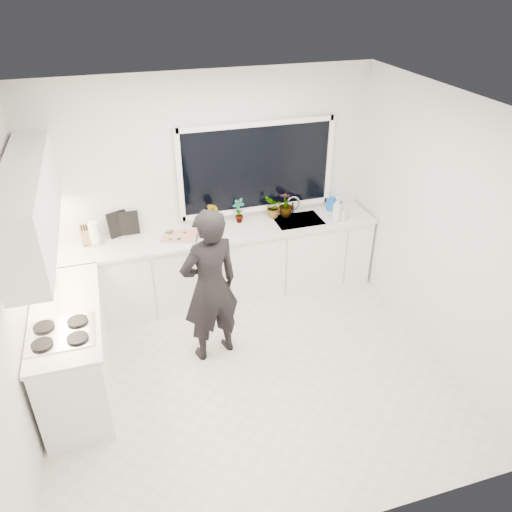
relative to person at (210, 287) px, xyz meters
name	(u,v)px	position (x,y,z in m)	size (l,w,h in m)	color
floor	(251,373)	(0.29, -0.43, -0.87)	(4.00, 3.50, 0.02)	beige
wall_back	(208,188)	(0.29, 1.33, 0.49)	(4.00, 0.02, 2.70)	white
wall_left	(8,300)	(-1.72, -0.43, 0.49)	(0.02, 3.50, 2.70)	white
wall_right	(442,231)	(2.30, -0.43, 0.49)	(0.02, 3.50, 2.70)	white
ceiling	(249,109)	(0.29, -0.43, 1.85)	(4.00, 3.50, 0.02)	white
window	(257,168)	(0.89, 1.29, 0.69)	(1.80, 0.02, 1.00)	black
base_cabinets_back	(217,266)	(0.29, 1.02, -0.42)	(3.92, 0.58, 0.88)	white
base_cabinets_left	(74,350)	(-1.38, -0.08, -0.42)	(0.58, 1.60, 0.88)	white
countertop_back	(216,234)	(0.29, 1.01, 0.04)	(3.94, 0.62, 0.04)	silver
countertop_left	(65,312)	(-1.38, -0.08, 0.04)	(0.62, 1.60, 0.04)	silver
upper_cabinets	(30,204)	(-1.50, 0.27, 0.99)	(0.34, 2.10, 0.70)	white
sink	(298,224)	(1.34, 1.02, 0.01)	(0.58, 0.42, 0.14)	silver
faucet	(293,205)	(1.34, 1.22, 0.17)	(0.03, 0.03, 0.22)	silver
stovetop	(61,333)	(-1.40, -0.43, 0.08)	(0.56, 0.48, 0.03)	black
person	(210,287)	(0.00, 0.00, 0.00)	(0.62, 0.41, 1.71)	black
pizza_tray	(180,237)	(-0.13, 0.99, 0.08)	(0.42, 0.31, 0.03)	silver
pizza	(180,235)	(-0.13, 0.99, 0.10)	(0.38, 0.27, 0.01)	#AD171A
watering_can	(332,205)	(1.86, 1.18, 0.13)	(0.14, 0.14, 0.13)	blue
paper_towel_roll	(94,234)	(-1.06, 1.12, 0.19)	(0.11, 0.11, 0.26)	white
knife_block	(87,235)	(-1.15, 1.16, 0.17)	(0.13, 0.10, 0.22)	#996247
utensil_crock	(50,280)	(-1.50, 0.37, 0.14)	(0.13, 0.13, 0.16)	silver
picture_frame_large	(129,223)	(-0.67, 1.26, 0.20)	(0.22, 0.02, 0.28)	black
picture_frame_small	(118,224)	(-0.79, 1.26, 0.21)	(0.25, 0.02, 0.30)	black
herb_plants	(260,208)	(0.90, 1.18, 0.21)	(1.14, 0.31, 0.31)	#26662D
soap_bottles	(339,210)	(1.81, 0.87, 0.20)	(0.23, 0.15, 0.30)	#D8BF66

